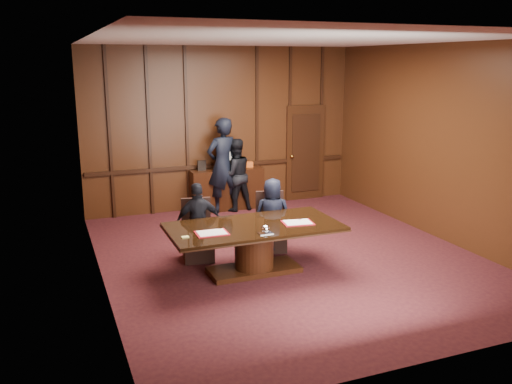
{
  "coord_description": "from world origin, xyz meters",
  "views": [
    {
      "loc": [
        -3.64,
        -7.72,
        3.17
      ],
      "look_at": [
        -0.42,
        0.45,
        1.05
      ],
      "focal_mm": 38.0,
      "sensor_mm": 36.0,
      "label": 1
    }
  ],
  "objects_px": {
    "witness_left": "(223,165)",
    "witness_right": "(235,175)",
    "sideboard": "(227,187)",
    "signatory_left": "(198,222)",
    "signatory_right": "(272,215)",
    "conference_table": "(254,241)"
  },
  "relations": [
    {
      "from": "sideboard",
      "to": "signatory_left",
      "type": "height_order",
      "value": "sideboard"
    },
    {
      "from": "signatory_left",
      "to": "witness_left",
      "type": "bearing_deg",
      "value": -113.09
    },
    {
      "from": "witness_left",
      "to": "witness_right",
      "type": "xyz_separation_m",
      "value": [
        0.28,
        0.0,
        -0.23
      ]
    },
    {
      "from": "conference_table",
      "to": "witness_left",
      "type": "height_order",
      "value": "witness_left"
    },
    {
      "from": "sideboard",
      "to": "witness_right",
      "type": "height_order",
      "value": "witness_right"
    },
    {
      "from": "conference_table",
      "to": "signatory_left",
      "type": "bearing_deg",
      "value": 129.09
    },
    {
      "from": "signatory_left",
      "to": "witness_left",
      "type": "height_order",
      "value": "witness_left"
    },
    {
      "from": "signatory_right",
      "to": "witness_left",
      "type": "distance_m",
      "value": 2.73
    },
    {
      "from": "sideboard",
      "to": "signatory_right",
      "type": "xyz_separation_m",
      "value": [
        -0.14,
        -2.86,
        0.15
      ]
    },
    {
      "from": "signatory_left",
      "to": "signatory_right",
      "type": "xyz_separation_m",
      "value": [
        1.3,
        0.0,
        -0.02
      ]
    },
    {
      "from": "witness_right",
      "to": "signatory_right",
      "type": "bearing_deg",
      "value": 78.79
    },
    {
      "from": "signatory_right",
      "to": "witness_left",
      "type": "height_order",
      "value": "witness_left"
    },
    {
      "from": "signatory_right",
      "to": "witness_left",
      "type": "relative_size",
      "value": 0.62
    },
    {
      "from": "signatory_left",
      "to": "signatory_right",
      "type": "distance_m",
      "value": 1.3
    },
    {
      "from": "witness_left",
      "to": "signatory_right",
      "type": "bearing_deg",
      "value": 76.18
    },
    {
      "from": "signatory_left",
      "to": "signatory_right",
      "type": "bearing_deg",
      "value": -177.47
    },
    {
      "from": "signatory_right",
      "to": "witness_right",
      "type": "distance_m",
      "value": 2.72
    },
    {
      "from": "sideboard",
      "to": "witness_left",
      "type": "height_order",
      "value": "witness_left"
    },
    {
      "from": "sideboard",
      "to": "witness_right",
      "type": "xyz_separation_m",
      "value": [
        0.14,
        -0.16,
        0.3
      ]
    },
    {
      "from": "signatory_left",
      "to": "conference_table",
      "type": "bearing_deg",
      "value": 131.62
    },
    {
      "from": "signatory_right",
      "to": "witness_right",
      "type": "bearing_deg",
      "value": -75.9
    },
    {
      "from": "conference_table",
      "to": "witness_left",
      "type": "xyz_separation_m",
      "value": [
        0.65,
        3.5,
        0.51
      ]
    }
  ]
}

